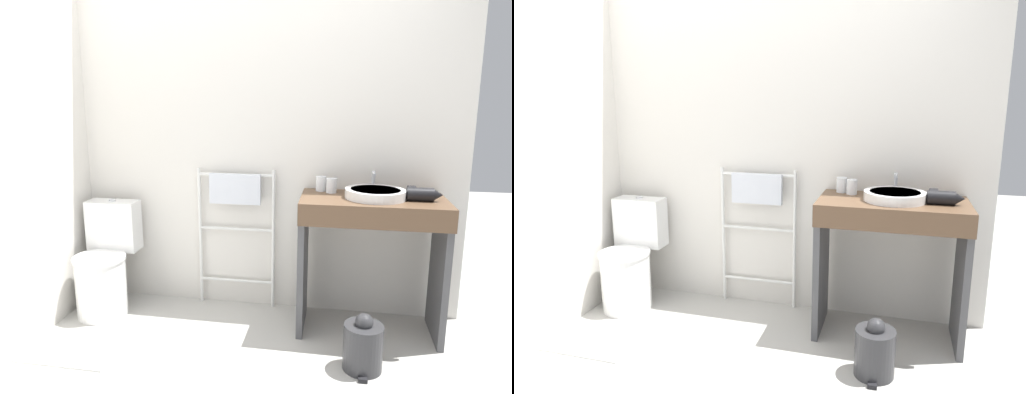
% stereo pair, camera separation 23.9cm
% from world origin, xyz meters
% --- Properties ---
extents(wall_back, '(2.82, 0.12, 2.63)m').
position_xyz_m(wall_back, '(0.00, 1.32, 1.32)').
color(wall_back, silver).
rests_on(wall_back, ground_plane).
extents(wall_side, '(0.12, 1.88, 2.63)m').
position_xyz_m(wall_side, '(-1.35, 0.63, 1.32)').
color(wall_side, silver).
rests_on(wall_side, ground_plane).
extents(toilet, '(0.37, 0.50, 0.79)m').
position_xyz_m(toilet, '(-1.05, 0.96, 0.33)').
color(toilet, white).
rests_on(toilet, ground_plane).
extents(towel_radiator, '(0.57, 0.06, 1.02)m').
position_xyz_m(towel_radiator, '(-0.15, 1.21, 0.74)').
color(towel_radiator, white).
rests_on(towel_radiator, ground_plane).
extents(vanity_counter, '(0.90, 0.50, 0.89)m').
position_xyz_m(vanity_counter, '(0.78, 0.99, 0.60)').
color(vanity_counter, brown).
rests_on(vanity_counter, ground_plane).
extents(sink_basin, '(0.37, 0.37, 0.06)m').
position_xyz_m(sink_basin, '(0.79, 0.99, 0.92)').
color(sink_basin, white).
rests_on(sink_basin, vanity_counter).
extents(faucet, '(0.02, 0.10, 0.14)m').
position_xyz_m(faucet, '(0.79, 1.19, 0.98)').
color(faucet, silver).
rests_on(faucet, vanity_counter).
extents(cup_near_wall, '(0.07, 0.07, 0.10)m').
position_xyz_m(cup_near_wall, '(0.45, 1.17, 0.94)').
color(cup_near_wall, white).
rests_on(cup_near_wall, vanity_counter).
extents(cup_near_edge, '(0.07, 0.07, 0.10)m').
position_xyz_m(cup_near_edge, '(0.52, 1.12, 0.94)').
color(cup_near_edge, white).
rests_on(cup_near_edge, vanity_counter).
extents(hair_dryer, '(0.21, 0.18, 0.08)m').
position_xyz_m(hair_dryer, '(1.06, 0.98, 0.94)').
color(hair_dryer, black).
rests_on(hair_dryer, vanity_counter).
extents(trash_bin, '(0.22, 0.25, 0.34)m').
position_xyz_m(trash_bin, '(0.73, 0.53, 0.14)').
color(trash_bin, '#333335').
rests_on(trash_bin, ground_plane).
extents(bath_mat, '(0.56, 0.36, 0.01)m').
position_xyz_m(bath_mat, '(-0.99, 0.41, 0.01)').
color(bath_mat, silver).
rests_on(bath_mat, ground_plane).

